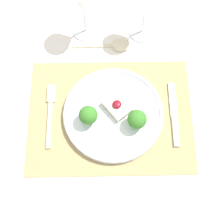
{
  "coord_description": "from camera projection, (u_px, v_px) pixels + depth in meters",
  "views": [
    {
      "loc": [
        0.0,
        -0.3,
        1.58
      ],
      "look_at": [
        0.01,
        0.0,
        0.79
      ],
      "focal_mm": 50.0,
      "sensor_mm": 36.0,
      "label": 1
    }
  ],
  "objects": [
    {
      "name": "dinner_plate",
      "position": [
        112.0,
        113.0,
        0.85
      ],
      "size": [
        0.28,
        0.28,
        0.08
      ],
      "color": "silver",
      "rests_on": "placemat"
    },
    {
      "name": "wine_glass_far",
      "position": [
        81.0,
        4.0,
        0.85
      ],
      "size": [
        0.08,
        0.08,
        0.18
      ],
      "color": "white",
      "rests_on": "dining_table"
    },
    {
      "name": "dining_table",
      "position": [
        109.0,
        127.0,
        0.96
      ],
      "size": [
        1.11,
        1.12,
        0.76
      ],
      "color": "white",
      "rests_on": "ground_plane"
    },
    {
      "name": "knife",
      "position": [
        173.0,
        118.0,
        0.86
      ],
      "size": [
        0.02,
        0.19,
        0.01
      ],
      "rotation": [
        0.0,
        0.0,
        -0.0
      ],
      "color": "beige",
      "rests_on": "placemat"
    },
    {
      "name": "fork",
      "position": [
        49.0,
        111.0,
        0.87
      ],
      "size": [
        0.02,
        0.19,
        0.01
      ],
      "rotation": [
        0.0,
        0.0,
        0.02
      ],
      "color": "beige",
      "rests_on": "placemat"
    },
    {
      "name": "ground_plane",
      "position": [
        110.0,
        168.0,
        1.58
      ],
      "size": [
        8.0,
        8.0,
        0.0
      ],
      "primitive_type": "plane",
      "color": "brown"
    },
    {
      "name": "spoon",
      "position": [
        115.0,
        45.0,
        0.94
      ],
      "size": [
        0.17,
        0.05,
        0.02
      ],
      "rotation": [
        0.0,
        0.0,
        0.08
      ],
      "color": "beige",
      "rests_on": "dining_table"
    },
    {
      "name": "wine_glass_near",
      "position": [
        144.0,
        7.0,
        0.86
      ],
      "size": [
        0.08,
        0.08,
        0.17
      ],
      "color": "white",
      "rests_on": "dining_table"
    },
    {
      "name": "placemat",
      "position": [
        109.0,
        115.0,
        0.87
      ],
      "size": [
        0.45,
        0.34,
        0.0
      ],
      "primitive_type": "cube",
      "color": "#9E895B",
      "rests_on": "dining_table"
    }
  ]
}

